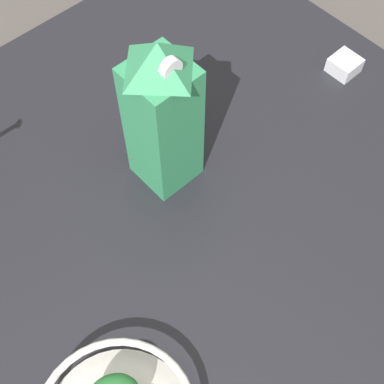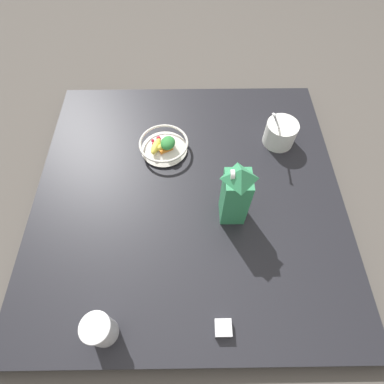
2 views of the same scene
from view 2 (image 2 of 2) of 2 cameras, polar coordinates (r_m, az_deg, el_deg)
The scene contains 7 objects.
ground_plane at distance 1.18m, azimuth -0.66°, elevation -1.18°, with size 6.00×6.00×0.00m, color #4C4742.
countertop at distance 1.16m, azimuth -0.67°, elevation -0.58°, with size 1.16×1.16×0.05m.
fruit_bowl at distance 1.24m, azimuth -5.37°, elevation 8.84°, with size 0.20×0.20×0.08m.
milk_carton at distance 0.98m, azimuth 8.30°, elevation -0.40°, with size 0.09×0.09×0.28m.
yogurt_tub at distance 1.30m, azimuth 16.51°, elevation 10.85°, with size 0.13×0.14×0.21m.
drinking_cup at distance 0.95m, azimuth -17.15°, elevation -23.80°, with size 0.09×0.09×0.12m.
spice_jar at distance 0.97m, azimuth 5.93°, elevation -24.38°, with size 0.05×0.05×0.03m.
Camera 2 is at (0.59, 0.01, 1.02)m, focal length 28.00 mm.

